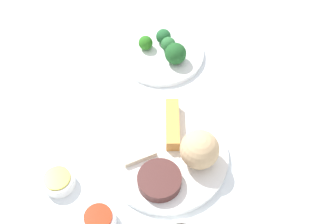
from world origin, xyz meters
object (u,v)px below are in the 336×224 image
at_px(broccoli_plate, 162,54).
at_px(sauce_ramekin_sweet_and_sour, 98,219).
at_px(main_plate, 166,156).
at_px(sauce_ramekin_hot_mustard, 59,182).

height_order(broccoli_plate, sauce_ramekin_sweet_and_sour, sauce_ramekin_sweet_and_sour).
xyz_separation_m(main_plate, broccoli_plate, (-0.20, -0.23, -0.00)).
bearing_deg(sauce_ramekin_sweet_and_sour, main_plate, -175.11).
relative_size(main_plate, sauce_ramekin_sweet_and_sour, 4.04).
height_order(main_plate, broccoli_plate, main_plate).
relative_size(broccoli_plate, sauce_ramekin_sweet_and_sour, 3.31).
distance_m(sauce_ramekin_sweet_and_sour, sauce_ramekin_hot_mustard, 0.12).
relative_size(sauce_ramekin_sweet_and_sour, sauce_ramekin_hot_mustard, 1.00).
distance_m(main_plate, sauce_ramekin_sweet_and_sour, 0.19).
distance_m(main_plate, sauce_ramekin_hot_mustard, 0.23).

